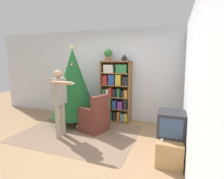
# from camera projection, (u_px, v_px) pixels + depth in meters

# --- Properties ---
(ground_plane) EXTENTS (14.00, 14.00, 0.00)m
(ground_plane) POSITION_uv_depth(u_px,v_px,m) (78.00, 144.00, 3.67)
(ground_plane) COLOR #9E7A56
(wall_back) EXTENTS (8.00, 0.10, 2.60)m
(wall_back) POSITION_uv_depth(u_px,v_px,m) (109.00, 75.00, 5.20)
(wall_back) COLOR silver
(wall_back) RESTS_ON ground_plane
(wall_right) EXTENTS (0.10, 8.00, 2.60)m
(wall_right) POSITION_uv_depth(u_px,v_px,m) (193.00, 88.00, 2.75)
(wall_right) COLOR silver
(wall_right) RESTS_ON ground_plane
(area_rug) EXTENTS (2.73, 1.98, 0.01)m
(area_rug) POSITION_uv_depth(u_px,v_px,m) (78.00, 133.00, 4.19)
(area_rug) COLOR #7F6651
(area_rug) RESTS_ON ground_plane
(bookshelf) EXTENTS (0.85, 0.34, 1.71)m
(bookshelf) POSITION_uv_depth(u_px,v_px,m) (116.00, 92.00, 4.95)
(bookshelf) COLOR brown
(bookshelf) RESTS_ON ground_plane
(tv_stand) EXTENTS (0.43, 0.89, 0.42)m
(tv_stand) POSITION_uv_depth(u_px,v_px,m) (170.00, 146.00, 3.13)
(tv_stand) COLOR tan
(tv_stand) RESTS_ON ground_plane
(television) EXTENTS (0.45, 0.49, 0.43)m
(television) POSITION_uv_depth(u_px,v_px,m) (171.00, 123.00, 3.06)
(television) COLOR #28282D
(television) RESTS_ON tv_stand
(game_remote) EXTENTS (0.04, 0.12, 0.02)m
(game_remote) POSITION_uv_depth(u_px,v_px,m) (162.00, 139.00, 2.89)
(game_remote) COLOR white
(game_remote) RESTS_ON tv_stand
(christmas_tree) EXTENTS (1.23, 1.23, 2.11)m
(christmas_tree) POSITION_uv_depth(u_px,v_px,m) (73.00, 83.00, 4.70)
(christmas_tree) COLOR #4C3323
(christmas_tree) RESTS_ON ground_plane
(armchair) EXTENTS (0.72, 0.72, 0.92)m
(armchair) POSITION_uv_depth(u_px,v_px,m) (95.00, 118.00, 4.28)
(armchair) COLOR brown
(armchair) RESTS_ON ground_plane
(standing_person) EXTENTS (0.62, 0.48, 1.52)m
(standing_person) POSITION_uv_depth(u_px,v_px,m) (60.00, 98.00, 3.87)
(standing_person) COLOR #9E937F
(standing_person) RESTS_ON ground_plane
(potted_plant) EXTENTS (0.22, 0.22, 0.33)m
(potted_plant) POSITION_uv_depth(u_px,v_px,m) (108.00, 54.00, 4.87)
(potted_plant) COLOR #935B38
(potted_plant) RESTS_ON bookshelf
(table_lamp) EXTENTS (0.20, 0.20, 0.18)m
(table_lamp) POSITION_uv_depth(u_px,v_px,m) (124.00, 57.00, 4.72)
(table_lamp) COLOR #473828
(table_lamp) RESTS_ON bookshelf
(book_pile_near_tree) EXTENTS (0.20, 0.20, 0.11)m
(book_pile_near_tree) POSITION_uv_depth(u_px,v_px,m) (81.00, 127.00, 4.45)
(book_pile_near_tree) COLOR #284C93
(book_pile_near_tree) RESTS_ON ground_plane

